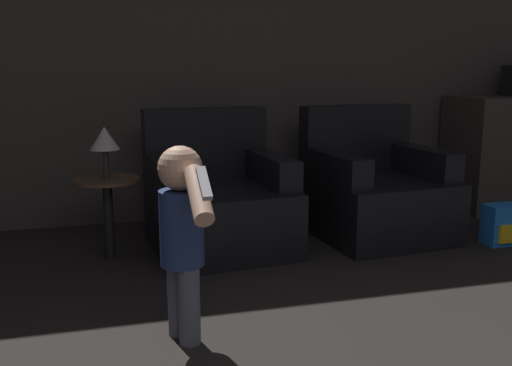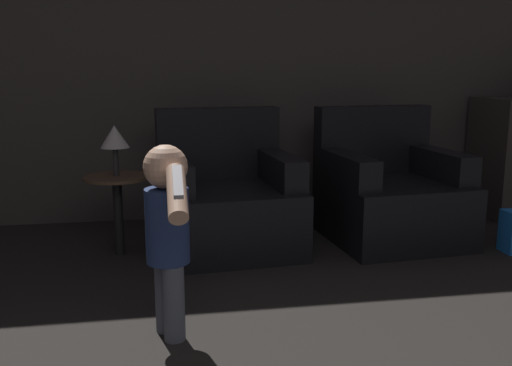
# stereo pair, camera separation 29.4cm
# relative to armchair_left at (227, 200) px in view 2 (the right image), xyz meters

# --- Properties ---
(wall_back) EXTENTS (8.40, 0.05, 2.60)m
(wall_back) POSITION_rel_armchair_left_xyz_m (0.18, 0.82, 0.98)
(wall_back) COLOR #423D38
(wall_back) RESTS_ON ground_plane
(armchair_left) EXTENTS (0.94, 0.95, 0.92)m
(armchair_left) POSITION_rel_armchair_left_xyz_m (0.00, 0.00, 0.00)
(armchair_left) COLOR black
(armchair_left) RESTS_ON ground_plane
(armchair_right) EXTENTS (0.94, 0.95, 0.92)m
(armchair_right) POSITION_rel_armchair_left_xyz_m (1.15, -0.00, 0.00)
(armchair_right) COLOR black
(armchair_right) RESTS_ON ground_plane
(person_toddler) EXTENTS (0.19, 0.58, 0.87)m
(person_toddler) POSITION_rel_armchair_left_xyz_m (-0.42, -1.28, 0.20)
(person_toddler) COLOR #474C56
(person_toddler) RESTS_ON ground_plane
(side_table) EXTENTS (0.41, 0.41, 0.52)m
(side_table) POSITION_rel_armchair_left_xyz_m (-0.71, -0.06, 0.10)
(side_table) COLOR black
(side_table) RESTS_ON ground_plane
(lamp) EXTENTS (0.18, 0.18, 0.32)m
(lamp) POSITION_rel_armchair_left_xyz_m (-0.71, -0.06, 0.44)
(lamp) COLOR #262626
(lamp) RESTS_ON side_table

